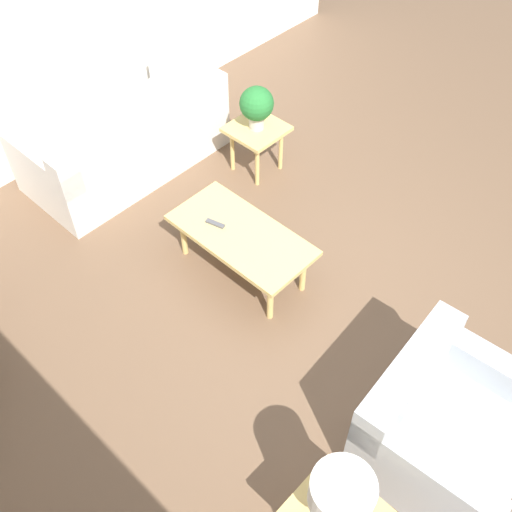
# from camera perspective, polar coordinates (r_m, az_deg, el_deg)

# --- Properties ---
(ground_plane) EXTENTS (14.00, 14.00, 0.00)m
(ground_plane) POSITION_cam_1_polar(r_m,az_deg,el_deg) (4.87, 6.23, -3.37)
(ground_plane) COLOR brown
(wall_right) EXTENTS (0.12, 7.20, 2.70)m
(wall_right) POSITION_cam_1_polar(r_m,az_deg,el_deg) (5.90, -18.04, 21.72)
(wall_right) COLOR white
(wall_right) RESTS_ON ground_plane
(sofa) EXTENTS (0.95, 1.88, 0.78)m
(sofa) POSITION_cam_1_polar(r_m,az_deg,el_deg) (5.86, -12.13, 10.51)
(sofa) COLOR silver
(sofa) RESTS_ON ground_plane
(armchair) EXTENTS (0.97, 1.06, 0.77)m
(armchair) POSITION_cam_1_polar(r_m,az_deg,el_deg) (4.06, 17.40, -15.31)
(armchair) COLOR #A8ADB2
(armchair) RESTS_ON ground_plane
(coffee_table) EXTENTS (1.17, 0.58, 0.44)m
(coffee_table) POSITION_cam_1_polar(r_m,az_deg,el_deg) (4.69, -1.41, 1.77)
(coffee_table) COLOR tan
(coffee_table) RESTS_ON ground_plane
(side_table_plant) EXTENTS (0.49, 0.49, 0.48)m
(side_table_plant) POSITION_cam_1_polar(r_m,az_deg,el_deg) (5.65, 0.06, 11.50)
(side_table_plant) COLOR tan
(side_table_plant) RESTS_ON ground_plane
(potted_plant) EXTENTS (0.31, 0.31, 0.41)m
(potted_plant) POSITION_cam_1_polar(r_m,az_deg,el_deg) (5.46, 0.06, 14.19)
(potted_plant) COLOR #B2ADA3
(potted_plant) RESTS_ON side_table_plant
(table_lamp) EXTENTS (0.33, 0.33, 0.43)m
(table_lamp) POSITION_cam_1_polar(r_m,az_deg,el_deg) (3.24, 8.13, -21.61)
(table_lamp) COLOR #333333
(table_lamp) RESTS_ON side_table_lamp
(remote_control) EXTENTS (0.16, 0.08, 0.02)m
(remote_control) POSITION_cam_1_polar(r_m,az_deg,el_deg) (4.73, -3.90, 3.11)
(remote_control) COLOR #4C4C51
(remote_control) RESTS_ON coffee_table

